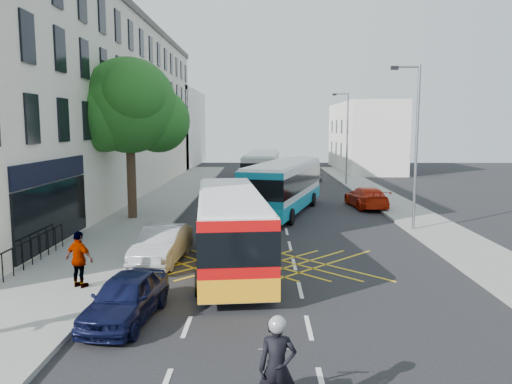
{
  "coord_description": "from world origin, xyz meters",
  "views": [
    {
      "loc": [
        -1.23,
        -12.48,
        5.22
      ],
      "look_at": [
        -1.51,
        10.45,
        2.2
      ],
      "focal_mm": 35.0,
      "sensor_mm": 36.0,
      "label": 1
    }
  ],
  "objects_px": {
    "bus_near": "(230,227)",
    "motorbike": "(277,374)",
    "lamp_near": "(415,139)",
    "pedestrian_far": "(79,259)",
    "red_hatchback": "(366,197)",
    "lamp_far": "(346,133)",
    "distant_car_dark": "(302,163)",
    "bus_mid": "(284,186)",
    "parked_car_silver": "(162,245)",
    "parked_car_blue": "(126,298)",
    "distant_car_silver": "(312,173)",
    "distant_car_grey": "(255,171)",
    "street_tree": "(129,107)",
    "bus_far": "(262,170)"
  },
  "relations": [
    {
      "from": "bus_near",
      "to": "motorbike",
      "type": "xyz_separation_m",
      "value": [
        1.46,
        -10.11,
        -0.53
      ]
    },
    {
      "from": "lamp_near",
      "to": "pedestrian_far",
      "type": "xyz_separation_m",
      "value": [
        -13.2,
        -9.23,
        -3.56
      ]
    },
    {
      "from": "bus_near",
      "to": "red_hatchback",
      "type": "xyz_separation_m",
      "value": [
        7.92,
        13.66,
        -0.8
      ]
    },
    {
      "from": "lamp_far",
      "to": "bus_near",
      "type": "xyz_separation_m",
      "value": [
        -8.62,
        -26.2,
        -3.13
      ]
    },
    {
      "from": "lamp_near",
      "to": "pedestrian_far",
      "type": "height_order",
      "value": "lamp_near"
    },
    {
      "from": "distant_car_dark",
      "to": "red_hatchback",
      "type": "bearing_deg",
      "value": 93.51
    },
    {
      "from": "bus_mid",
      "to": "parked_car_silver",
      "type": "bearing_deg",
      "value": -98.9
    },
    {
      "from": "motorbike",
      "to": "bus_near",
      "type": "bearing_deg",
      "value": 96.65
    },
    {
      "from": "parked_car_silver",
      "to": "red_hatchback",
      "type": "height_order",
      "value": "parked_car_silver"
    },
    {
      "from": "parked_car_blue",
      "to": "red_hatchback",
      "type": "xyz_separation_m",
      "value": [
        10.4,
        19.05,
        0.04
      ]
    },
    {
      "from": "distant_car_dark",
      "to": "distant_car_silver",
      "type": "bearing_deg",
      "value": 89.89
    },
    {
      "from": "bus_mid",
      "to": "distant_car_silver",
      "type": "height_order",
      "value": "bus_mid"
    },
    {
      "from": "distant_car_grey",
      "to": "distant_car_silver",
      "type": "distance_m",
      "value": 6.3
    },
    {
      "from": "lamp_near",
      "to": "lamp_far",
      "type": "relative_size",
      "value": 1.0
    },
    {
      "from": "bus_mid",
      "to": "parked_car_blue",
      "type": "relative_size",
      "value": 2.98
    },
    {
      "from": "bus_near",
      "to": "motorbike",
      "type": "distance_m",
      "value": 10.23
    },
    {
      "from": "motorbike",
      "to": "distant_car_grey",
      "type": "distance_m",
      "value": 43.25
    },
    {
      "from": "red_hatchback",
      "to": "parked_car_blue",
      "type": "bearing_deg",
      "value": 56.03
    },
    {
      "from": "lamp_far",
      "to": "distant_car_silver",
      "type": "height_order",
      "value": "lamp_far"
    },
    {
      "from": "bus_near",
      "to": "distant_car_silver",
      "type": "height_order",
      "value": "bus_near"
    },
    {
      "from": "distant_car_silver",
      "to": "motorbike",
      "type": "bearing_deg",
      "value": 82.83
    },
    {
      "from": "street_tree",
      "to": "bus_far",
      "type": "distance_m",
      "value": 16.43
    },
    {
      "from": "street_tree",
      "to": "red_hatchback",
      "type": "bearing_deg",
      "value": 17.78
    },
    {
      "from": "lamp_far",
      "to": "distant_car_dark",
      "type": "bearing_deg",
      "value": 97.71
    },
    {
      "from": "parked_car_silver",
      "to": "lamp_near",
      "type": "bearing_deg",
      "value": 31.69
    },
    {
      "from": "distant_car_grey",
      "to": "pedestrian_far",
      "type": "relative_size",
      "value": 2.44
    },
    {
      "from": "lamp_near",
      "to": "distant_car_silver",
      "type": "height_order",
      "value": "lamp_near"
    },
    {
      "from": "bus_mid",
      "to": "pedestrian_far",
      "type": "height_order",
      "value": "bus_mid"
    },
    {
      "from": "parked_car_blue",
      "to": "street_tree",
      "type": "bearing_deg",
      "value": 110.44
    },
    {
      "from": "red_hatchback",
      "to": "distant_car_dark",
      "type": "height_order",
      "value": "distant_car_dark"
    },
    {
      "from": "bus_near",
      "to": "parked_car_blue",
      "type": "distance_m",
      "value": 5.99
    },
    {
      "from": "street_tree",
      "to": "distant_car_grey",
      "type": "distance_m",
      "value": 25.46
    },
    {
      "from": "bus_far",
      "to": "distant_car_silver",
      "type": "distance_m",
      "value": 8.83
    },
    {
      "from": "distant_car_grey",
      "to": "distant_car_silver",
      "type": "height_order",
      "value": "distant_car_silver"
    },
    {
      "from": "distant_car_silver",
      "to": "street_tree",
      "type": "bearing_deg",
      "value": 59.52
    },
    {
      "from": "bus_near",
      "to": "bus_mid",
      "type": "distance_m",
      "value": 11.99
    },
    {
      "from": "bus_mid",
      "to": "distant_car_grey",
      "type": "bearing_deg",
      "value": 111.46
    },
    {
      "from": "bus_far",
      "to": "motorbike",
      "type": "xyz_separation_m",
      "value": [
        0.27,
        -33.25,
        -0.67
      ]
    },
    {
      "from": "lamp_near",
      "to": "lamp_far",
      "type": "distance_m",
      "value": 20.0
    },
    {
      "from": "distant_car_grey",
      "to": "pedestrian_far",
      "type": "xyz_separation_m",
      "value": [
        -4.99,
        -36.15,
        0.44
      ]
    },
    {
      "from": "street_tree",
      "to": "parked_car_blue",
      "type": "distance_m",
      "value": 16.03
    },
    {
      "from": "parked_car_silver",
      "to": "motorbike",
      "type": "bearing_deg",
      "value": -63.93
    },
    {
      "from": "lamp_far",
      "to": "parked_car_blue",
      "type": "distance_m",
      "value": 33.72
    },
    {
      "from": "bus_mid",
      "to": "bus_near",
      "type": "bearing_deg",
      "value": -86.28
    },
    {
      "from": "bus_mid",
      "to": "parked_car_blue",
      "type": "bearing_deg",
      "value": -90.43
    },
    {
      "from": "lamp_near",
      "to": "distant_car_grey",
      "type": "distance_m",
      "value": 28.43
    },
    {
      "from": "red_hatchback",
      "to": "distant_car_dark",
      "type": "xyz_separation_m",
      "value": [
        -1.73,
        30.48,
        0.05
      ]
    },
    {
      "from": "lamp_far",
      "to": "parked_car_silver",
      "type": "relative_size",
      "value": 1.88
    },
    {
      "from": "bus_mid",
      "to": "pedestrian_far",
      "type": "distance_m",
      "value": 16.37
    },
    {
      "from": "lamp_near",
      "to": "distant_car_dark",
      "type": "relative_size",
      "value": 1.79
    }
  ]
}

